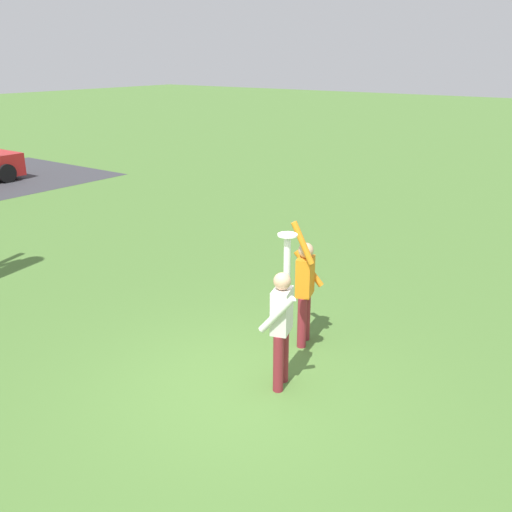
{
  "coord_description": "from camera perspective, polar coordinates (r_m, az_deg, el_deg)",
  "views": [
    {
      "loc": [
        -5.43,
        -4.21,
        4.29
      ],
      "look_at": [
        0.98,
        0.5,
        1.52
      ],
      "focal_mm": 40.77,
      "sensor_mm": 36.0,
      "label": 1
    }
  ],
  "objects": [
    {
      "name": "ground_plane",
      "position": [
        8.1,
        -1.29,
        -12.8
      ],
      "size": [
        120.0,
        120.0,
        0.0
      ],
      "primitive_type": "plane",
      "color": "#4C7533"
    },
    {
      "name": "frisbee_disc",
      "position": [
        7.49,
        3.12,
        2.08
      ],
      "size": [
        0.26,
        0.26,
        0.02
      ],
      "primitive_type": "cylinder",
      "color": "white",
      "rests_on": "person_catcher"
    },
    {
      "name": "person_defender",
      "position": [
        8.85,
        4.82,
        -2.84
      ],
      "size": [
        0.62,
        0.55,
        2.04
      ],
      "rotation": [
        0.0,
        0.0,
        3.46
      ],
      "color": "maroon",
      "rests_on": "ground_plane"
    },
    {
      "name": "person_catcher",
      "position": [
        7.69,
        2.53,
        -6.33
      ],
      "size": [
        0.58,
        0.48,
        2.08
      ],
      "rotation": [
        0.0,
        0.0,
        0.32
      ],
      "color": "maroon",
      "rests_on": "ground_plane"
    }
  ]
}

